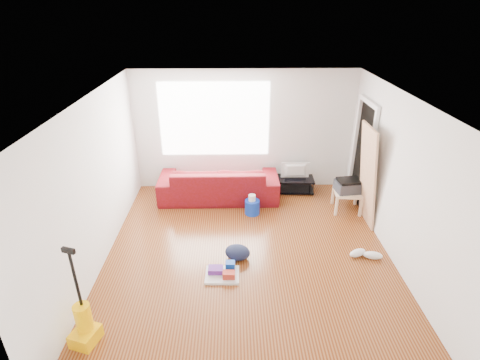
{
  "coord_description": "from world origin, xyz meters",
  "views": [
    {
      "loc": [
        -0.23,
        -4.85,
        3.7
      ],
      "look_at": [
        -0.12,
        0.6,
        1.05
      ],
      "focal_mm": 28.0,
      "sensor_mm": 36.0,
      "label": 1
    }
  ],
  "objects_px": {
    "sofa": "(219,197)",
    "cleaning_tray": "(223,273)",
    "vacuum": "(84,325)",
    "backpack": "(238,258)",
    "side_table": "(347,194)",
    "tv_stand": "(295,184)",
    "bucket": "(252,213)"
  },
  "relations": [
    {
      "from": "sofa",
      "to": "side_table",
      "type": "distance_m",
      "value": 2.55
    },
    {
      "from": "tv_stand",
      "to": "side_table",
      "type": "xyz_separation_m",
      "value": [
        0.88,
        -0.81,
        0.18
      ]
    },
    {
      "from": "side_table",
      "to": "backpack",
      "type": "xyz_separation_m",
      "value": [
        -2.12,
        -1.47,
        -0.34
      ]
    },
    {
      "from": "side_table",
      "to": "bucket",
      "type": "height_order",
      "value": "side_table"
    },
    {
      "from": "side_table",
      "to": "cleaning_tray",
      "type": "height_order",
      "value": "side_table"
    },
    {
      "from": "sofa",
      "to": "bucket",
      "type": "relative_size",
      "value": 8.54
    },
    {
      "from": "tv_stand",
      "to": "backpack",
      "type": "distance_m",
      "value": 2.6
    },
    {
      "from": "tv_stand",
      "to": "cleaning_tray",
      "type": "height_order",
      "value": "tv_stand"
    },
    {
      "from": "side_table",
      "to": "backpack",
      "type": "bearing_deg",
      "value": -145.31
    },
    {
      "from": "bucket",
      "to": "cleaning_tray",
      "type": "distance_m",
      "value": 1.85
    },
    {
      "from": "bucket",
      "to": "backpack",
      "type": "relative_size",
      "value": 0.7
    },
    {
      "from": "backpack",
      "to": "vacuum",
      "type": "height_order",
      "value": "vacuum"
    },
    {
      "from": "bucket",
      "to": "cleaning_tray",
      "type": "relative_size",
      "value": 0.56
    },
    {
      "from": "sofa",
      "to": "side_table",
      "type": "relative_size",
      "value": 4.41
    },
    {
      "from": "sofa",
      "to": "backpack",
      "type": "height_order",
      "value": "sofa"
    },
    {
      "from": "side_table",
      "to": "vacuum",
      "type": "xyz_separation_m",
      "value": [
        -3.95,
        -3.01,
        -0.1
      ]
    },
    {
      "from": "side_table",
      "to": "backpack",
      "type": "distance_m",
      "value": 2.6
    },
    {
      "from": "tv_stand",
      "to": "bucket",
      "type": "height_order",
      "value": "tv_stand"
    },
    {
      "from": "side_table",
      "to": "cleaning_tray",
      "type": "distance_m",
      "value": 3.02
    },
    {
      "from": "side_table",
      "to": "bucket",
      "type": "bearing_deg",
      "value": -176.62
    },
    {
      "from": "cleaning_tray",
      "to": "sofa",
      "type": "bearing_deg",
      "value": 93.13
    },
    {
      "from": "vacuum",
      "to": "backpack",
      "type": "bearing_deg",
      "value": 58.27
    },
    {
      "from": "side_table",
      "to": "backpack",
      "type": "relative_size",
      "value": 1.36
    },
    {
      "from": "bucket",
      "to": "sofa",
      "type": "bearing_deg",
      "value": 134.92
    },
    {
      "from": "backpack",
      "to": "side_table",
      "type": "bearing_deg",
      "value": 51.71
    },
    {
      "from": "tv_stand",
      "to": "vacuum",
      "type": "height_order",
      "value": "vacuum"
    },
    {
      "from": "bucket",
      "to": "cleaning_tray",
      "type": "xyz_separation_m",
      "value": [
        -0.52,
        -1.78,
        0.05
      ]
    },
    {
      "from": "sofa",
      "to": "tv_stand",
      "type": "xyz_separation_m",
      "value": [
        1.6,
        0.27,
        0.16
      ]
    },
    {
      "from": "sofa",
      "to": "cleaning_tray",
      "type": "xyz_separation_m",
      "value": [
        0.13,
        -2.43,
        0.05
      ]
    },
    {
      "from": "backpack",
      "to": "vacuum",
      "type": "relative_size",
      "value": 0.31
    },
    {
      "from": "sofa",
      "to": "tv_stand",
      "type": "bearing_deg",
      "value": -170.4
    },
    {
      "from": "sofa",
      "to": "vacuum",
      "type": "xyz_separation_m",
      "value": [
        -1.48,
        -3.56,
        0.24
      ]
    }
  ]
}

